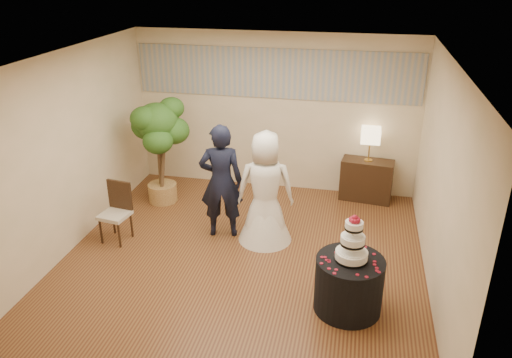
% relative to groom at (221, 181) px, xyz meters
% --- Properties ---
extents(floor, '(5.00, 5.00, 0.00)m').
position_rel_groom_xyz_m(floor, '(0.46, -0.58, -0.88)').
color(floor, brown).
rests_on(floor, ground).
extents(ceiling, '(5.00, 5.00, 0.00)m').
position_rel_groom_xyz_m(ceiling, '(0.46, -0.58, 1.92)').
color(ceiling, white).
rests_on(ceiling, wall_back).
extents(wall_back, '(5.00, 0.06, 2.80)m').
position_rel_groom_xyz_m(wall_back, '(0.46, 1.92, 0.52)').
color(wall_back, beige).
rests_on(wall_back, ground).
extents(wall_front, '(5.00, 0.06, 2.80)m').
position_rel_groom_xyz_m(wall_front, '(0.46, -3.08, 0.52)').
color(wall_front, beige).
rests_on(wall_front, ground).
extents(wall_left, '(0.06, 5.00, 2.80)m').
position_rel_groom_xyz_m(wall_left, '(-2.04, -0.58, 0.52)').
color(wall_left, beige).
rests_on(wall_left, ground).
extents(wall_right, '(0.06, 5.00, 2.80)m').
position_rel_groom_xyz_m(wall_right, '(2.96, -0.58, 0.52)').
color(wall_right, beige).
rests_on(wall_right, ground).
extents(mural_border, '(4.90, 0.02, 0.85)m').
position_rel_groom_xyz_m(mural_border, '(0.46, 1.90, 1.22)').
color(mural_border, '#999893').
rests_on(mural_border, wall_back).
extents(groom, '(0.72, 0.55, 1.76)m').
position_rel_groom_xyz_m(groom, '(0.00, 0.00, 0.00)').
color(groom, black).
rests_on(groom, floor).
extents(bride, '(0.95, 0.93, 1.70)m').
position_rel_groom_xyz_m(bride, '(0.67, -0.03, -0.03)').
color(bride, white).
rests_on(bride, floor).
extents(cake_table, '(1.00, 1.00, 0.69)m').
position_rel_groom_xyz_m(cake_table, '(1.96, -1.43, -0.54)').
color(cake_table, black).
rests_on(cake_table, floor).
extents(wedding_cake, '(0.38, 0.38, 0.59)m').
position_rel_groom_xyz_m(wedding_cake, '(1.96, -1.43, 0.10)').
color(wedding_cake, white).
rests_on(wedding_cake, cake_table).
extents(console, '(0.91, 0.49, 0.73)m').
position_rel_groom_xyz_m(console, '(2.13, 1.69, -0.52)').
color(console, black).
rests_on(console, floor).
extents(table_lamp, '(0.32, 0.32, 0.58)m').
position_rel_groom_xyz_m(table_lamp, '(2.13, 1.69, 0.14)').
color(table_lamp, beige).
rests_on(table_lamp, console).
extents(ficus_tree, '(1.24, 1.24, 1.85)m').
position_rel_groom_xyz_m(ficus_tree, '(-1.32, 0.88, 0.04)').
color(ficus_tree, '#2C591C').
rests_on(ficus_tree, floor).
extents(side_chair, '(0.47, 0.49, 0.90)m').
position_rel_groom_xyz_m(side_chair, '(-1.50, -0.52, -0.43)').
color(side_chair, black).
rests_on(side_chair, floor).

